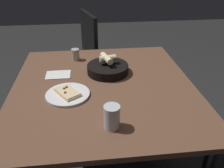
{
  "coord_description": "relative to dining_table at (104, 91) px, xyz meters",
  "views": [
    {
      "loc": [
        0.09,
        1.23,
        1.42
      ],
      "look_at": [
        -0.05,
        0.07,
        0.74
      ],
      "focal_mm": 37.18,
      "sensor_mm": 36.0,
      "label": 1
    }
  ],
  "objects": [
    {
      "name": "napkin",
      "position": [
        0.29,
        -0.16,
        0.05
      ],
      "size": [
        0.16,
        0.12,
        0.0
      ],
      "color": "white",
      "rests_on": "dining_table"
    },
    {
      "name": "pizza_plate",
      "position": [
        0.21,
        0.1,
        0.06
      ],
      "size": [
        0.25,
        0.25,
        0.04
      ],
      "color": "white",
      "rests_on": "dining_table"
    },
    {
      "name": "beer_glass",
      "position": [
        -0.01,
        0.4,
        0.1
      ],
      "size": [
        0.08,
        0.08,
        0.12
      ],
      "color": "silver",
      "rests_on": "dining_table"
    },
    {
      "name": "ground",
      "position": [
        0.0,
        0.0,
        -0.65
      ],
      "size": [
        8.0,
        8.0,
        0.0
      ],
      "primitive_type": "plane",
      "color": "#262626"
    },
    {
      "name": "pepper_shaker",
      "position": [
        0.18,
        -0.4,
        0.09
      ],
      "size": [
        0.06,
        0.06,
        0.09
      ],
      "color": "#BFB299",
      "rests_on": "dining_table"
    },
    {
      "name": "bread_basket",
      "position": [
        -0.04,
        -0.16,
        0.08
      ],
      "size": [
        0.28,
        0.28,
        0.12
      ],
      "color": "black",
      "rests_on": "dining_table"
    },
    {
      "name": "dining_table",
      "position": [
        0.0,
        0.0,
        0.0
      ],
      "size": [
        1.1,
        1.18,
        0.7
      ],
      "color": "brown",
      "rests_on": "ground"
    },
    {
      "name": "chair_near",
      "position": [
        0.17,
        -0.9,
        -0.14
      ],
      "size": [
        0.54,
        0.54,
        0.92
      ],
      "color": "#2A2A2A",
      "rests_on": "ground"
    }
  ]
}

